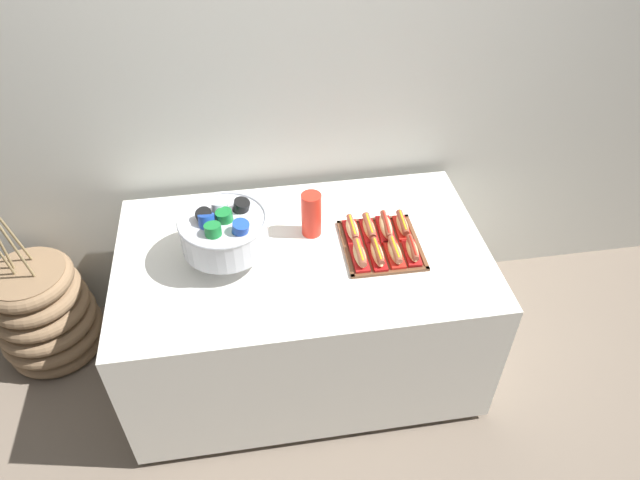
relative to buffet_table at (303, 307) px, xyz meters
name	(u,v)px	position (x,y,z in m)	size (l,w,h in m)	color
ground_plane	(305,358)	(0.00, 0.00, -0.40)	(10.00, 10.00, 0.00)	#7A6B5B
back_wall	(282,72)	(0.00, 0.58, 0.90)	(6.00, 0.10, 2.60)	beige
buffet_table	(303,307)	(0.00, 0.00, 0.00)	(1.59, 0.96, 0.76)	white
floor_vase	(44,312)	(-1.26, 0.28, -0.14)	(0.50, 0.50, 1.08)	#896B4C
serving_tray	(381,245)	(0.34, -0.02, 0.36)	(0.33, 0.36, 0.01)	brown
hot_dog_0	(360,255)	(0.23, -0.11, 0.40)	(0.06, 0.17, 0.06)	red
hot_dog_1	(377,254)	(0.30, -0.11, 0.39)	(0.06, 0.18, 0.06)	#B21414
hot_dog_2	(395,252)	(0.38, -0.11, 0.39)	(0.06, 0.17, 0.06)	red
hot_dog_3	(412,250)	(0.45, -0.11, 0.39)	(0.07, 0.16, 0.06)	red
hot_dog_4	(352,230)	(0.23, 0.06, 0.39)	(0.06, 0.17, 0.06)	red
hot_dog_5	(369,228)	(0.31, 0.06, 0.39)	(0.06, 0.17, 0.06)	red
hot_dog_6	(386,227)	(0.38, 0.06, 0.39)	(0.08, 0.19, 0.06)	red
hot_dog_7	(402,225)	(0.46, 0.06, 0.39)	(0.06, 0.17, 0.06)	red
punch_bowl	(224,231)	(-0.31, -0.01, 0.51)	(0.36, 0.36, 0.27)	silver
cup_stack	(311,214)	(0.06, 0.11, 0.46)	(0.09, 0.09, 0.21)	red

